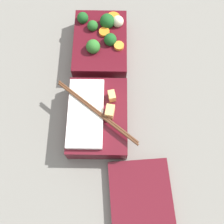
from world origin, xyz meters
TOP-DOWN VIEW (x-y plane):
  - ground_plane at (0.00, 0.00)m, footprint 3.00×3.00m
  - bento_tray_vegetable at (-0.09, -0.00)m, footprint 0.18×0.13m
  - bento_tray_rice at (0.11, 0.00)m, footprint 0.18×0.18m
  - bento_lid at (0.29, 0.10)m, footprint 0.19×0.14m

SIDE VIEW (x-z plane):
  - ground_plane at x=0.00m, z-range 0.00..0.00m
  - bento_lid at x=0.29m, z-range 0.00..0.02m
  - bento_tray_rice at x=0.11m, z-range -0.01..0.07m
  - bento_tray_vegetable at x=-0.09m, z-range -0.01..0.07m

